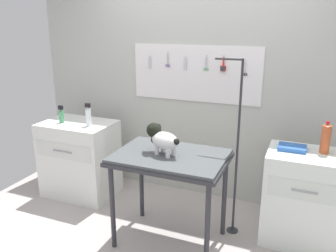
# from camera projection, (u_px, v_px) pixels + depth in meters

# --- Properties ---
(rear_wall_panel) EXTENTS (4.00, 0.11, 2.30)m
(rear_wall_panel) POSITION_uv_depth(u_px,v_px,m) (200.00, 97.00, 3.86)
(rear_wall_panel) COLOR #B6B8B0
(rear_wall_panel) RESTS_ON ground
(grooming_table) EXTENTS (0.99, 0.69, 0.86)m
(grooming_table) POSITION_uv_depth(u_px,v_px,m) (170.00, 164.00, 3.04)
(grooming_table) COLOR #2D2D33
(grooming_table) RESTS_ON ground
(grooming_arm) EXTENTS (0.30, 0.11, 1.67)m
(grooming_arm) POSITION_uv_depth(u_px,v_px,m) (236.00, 157.00, 3.18)
(grooming_arm) COLOR #2D2D33
(grooming_arm) RESTS_ON ground
(dog) EXTENTS (0.36, 0.24, 0.26)m
(dog) POSITION_uv_depth(u_px,v_px,m) (162.00, 138.00, 2.98)
(dog) COLOR white
(dog) RESTS_ON grooming_table
(counter_left) EXTENTS (0.80, 0.58, 0.88)m
(counter_left) POSITION_uv_depth(u_px,v_px,m) (80.00, 159.00, 4.03)
(counter_left) COLOR white
(counter_left) RESTS_ON ground
(cabinet_right) EXTENTS (0.68, 0.54, 0.87)m
(cabinet_right) POSITION_uv_depth(u_px,v_px,m) (303.00, 198.00, 3.15)
(cabinet_right) COLOR white
(cabinet_right) RESTS_ON ground
(shampoo_bottle) EXTENTS (0.05, 0.05, 0.20)m
(shampoo_bottle) POSITION_uv_depth(u_px,v_px,m) (61.00, 115.00, 3.88)
(shampoo_bottle) COLOR #4AA169
(shampoo_bottle) RESTS_ON counter_left
(conditioner_bottle) EXTENTS (0.06, 0.06, 0.25)m
(conditioner_bottle) POSITION_uv_depth(u_px,v_px,m) (88.00, 116.00, 3.75)
(conditioner_bottle) COLOR white
(conditioner_bottle) RESTS_ON counter_left
(soda_bottle) EXTENTS (0.08, 0.08, 0.29)m
(soda_bottle) POSITION_uv_depth(u_px,v_px,m) (326.00, 138.00, 2.99)
(soda_bottle) COLOR #BC522A
(soda_bottle) RESTS_ON cabinet_right
(supply_tray) EXTENTS (0.24, 0.18, 0.04)m
(supply_tray) POSITION_uv_depth(u_px,v_px,m) (292.00, 148.00, 3.10)
(supply_tray) COLOR blue
(supply_tray) RESTS_ON cabinet_right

